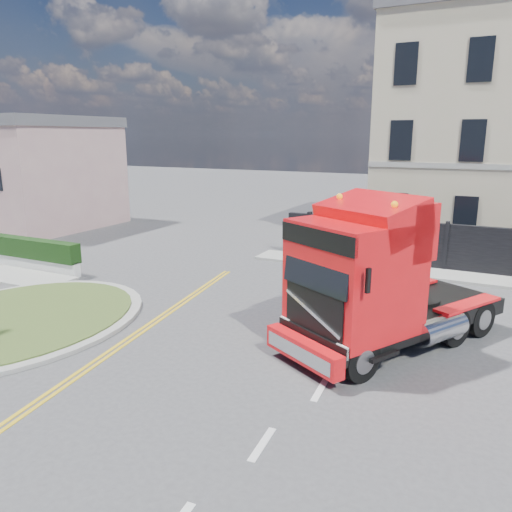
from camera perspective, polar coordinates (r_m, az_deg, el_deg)
The scene contains 6 objects.
ground at distance 14.89m, azimuth 1.11°, elevation -8.20°, with size 120.00×120.00×0.00m, color #424244.
traffic_island at distance 16.91m, azimuth -25.83°, elevation -6.62°, with size 6.80×6.80×0.17m.
hedge_wall at distance 23.98m, azimuth -26.52°, elevation 0.66°, with size 8.00×0.55×1.35m.
seaside_bldg_pink at distance 33.74m, azimuth -24.16°, elevation 8.18°, with size 8.00×8.00×6.00m, color #BF9995.
pavement_far at distance 21.34m, azimuth 25.73°, elevation -2.62°, with size 20.00×1.60×0.12m, color gray.
truck at distance 13.16m, azimuth 13.05°, elevation -3.30°, with size 5.42×7.01×3.99m.
Camera 1 is at (5.86, -12.52, 5.55)m, focal length 35.00 mm.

